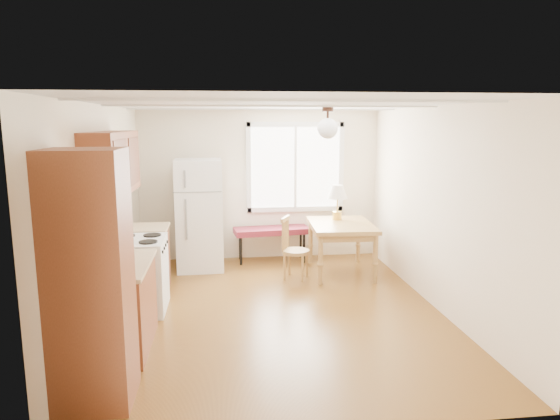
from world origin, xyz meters
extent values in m
cube|color=#553311|center=(0.00, 0.00, 0.00)|extent=(4.60, 5.60, 0.12)
cube|color=white|center=(0.00, 0.00, 2.50)|extent=(4.60, 5.60, 0.12)
cube|color=#F9E8C7|center=(0.00, 2.50, 1.25)|extent=(4.60, 0.10, 2.50)
cube|color=#F9E8C7|center=(0.00, -2.50, 1.25)|extent=(4.60, 0.10, 2.50)
cube|color=#F9E8C7|center=(-2.00, 0.00, 1.25)|extent=(0.10, 5.60, 2.50)
cube|color=#F9E8C7|center=(2.00, 0.00, 1.25)|extent=(0.10, 5.60, 2.50)
cube|color=brown|center=(-1.70, -1.85, 1.05)|extent=(0.60, 0.60, 2.10)
cube|color=brown|center=(-1.70, -0.85, 0.43)|extent=(0.60, 1.10, 0.86)
cube|color=tan|center=(-1.69, -0.85, 0.88)|extent=(0.62, 1.14, 0.04)
cube|color=white|center=(-1.68, 0.20, 0.45)|extent=(0.65, 0.76, 0.90)
cube|color=brown|center=(-1.70, 0.95, 0.43)|extent=(0.60, 0.60, 0.86)
cube|color=brown|center=(-1.83, -0.15, 1.85)|extent=(0.33, 1.60, 0.70)
cube|color=white|center=(0.60, 2.48, 1.55)|extent=(1.50, 0.02, 1.35)
cylinder|color=black|center=(0.70, 0.40, 2.46)|extent=(0.14, 0.14, 0.06)
cylinder|color=black|center=(0.70, 0.40, 2.36)|extent=(0.03, 0.03, 0.16)
sphere|color=white|center=(0.70, 0.40, 2.22)|extent=(0.26, 0.26, 0.26)
cube|color=white|center=(-1.00, 1.94, 0.87)|extent=(0.74, 0.74, 1.74)
cube|color=gray|center=(-1.00, 1.58, 1.28)|extent=(0.72, 0.02, 0.02)
cube|color=gray|center=(-1.18, 1.57, 1.04)|extent=(0.03, 0.03, 1.04)
cube|color=maroon|center=(0.17, 2.22, 0.52)|extent=(1.28, 0.60, 0.10)
cylinder|color=black|center=(-0.35, 2.05, 0.24)|extent=(0.04, 0.04, 0.48)
cylinder|color=black|center=(0.69, 2.05, 0.24)|extent=(0.04, 0.04, 0.48)
cylinder|color=black|center=(-0.35, 2.39, 0.24)|extent=(0.04, 0.04, 0.48)
cylinder|color=black|center=(0.69, 2.39, 0.24)|extent=(0.04, 0.04, 0.48)
cube|color=olive|center=(1.16, 1.45, 0.75)|extent=(0.99, 1.29, 0.06)
cube|color=olive|center=(1.16, 1.45, 0.67)|extent=(0.89, 1.19, 0.10)
cylinder|color=olive|center=(0.74, 0.92, 0.36)|extent=(0.07, 0.07, 0.72)
cylinder|color=olive|center=(1.53, 0.88, 0.36)|extent=(0.07, 0.07, 0.72)
cylinder|color=olive|center=(0.79, 2.02, 0.36)|extent=(0.07, 0.07, 0.72)
cylinder|color=olive|center=(1.59, 1.99, 0.36)|extent=(0.07, 0.07, 0.72)
cylinder|color=olive|center=(0.43, 1.24, 0.41)|extent=(0.40, 0.40, 0.05)
cylinder|color=olive|center=(0.25, 1.17, 0.21)|extent=(0.04, 0.04, 0.41)
cylinder|color=olive|center=(0.50, 1.06, 0.21)|extent=(0.04, 0.04, 0.41)
cylinder|color=olive|center=(0.36, 1.42, 0.21)|extent=(0.04, 0.04, 0.41)
cylinder|color=olive|center=(0.61, 1.31, 0.21)|extent=(0.04, 0.04, 0.41)
cylinder|color=gold|center=(1.17, 1.75, 0.84)|extent=(0.15, 0.15, 0.13)
cylinder|color=gold|center=(1.17, 1.75, 1.01)|extent=(0.03, 0.03, 0.21)
cone|color=white|center=(1.17, 1.75, 1.22)|extent=(0.32, 0.32, 0.21)
cube|color=black|center=(-1.72, -1.02, 0.94)|extent=(0.24, 0.27, 0.08)
cube|color=black|center=(-1.72, -1.11, 1.13)|extent=(0.20, 0.11, 0.29)
cylinder|color=black|center=(-1.72, -0.97, 1.05)|extent=(0.15, 0.15, 0.12)
cylinder|color=red|center=(-1.81, -0.76, 0.98)|extent=(0.11, 0.11, 0.15)
sphere|color=red|center=(-1.81, -0.76, 1.08)|extent=(0.05, 0.05, 0.05)
camera|label=1|loc=(-0.63, -5.85, 2.30)|focal=32.00mm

